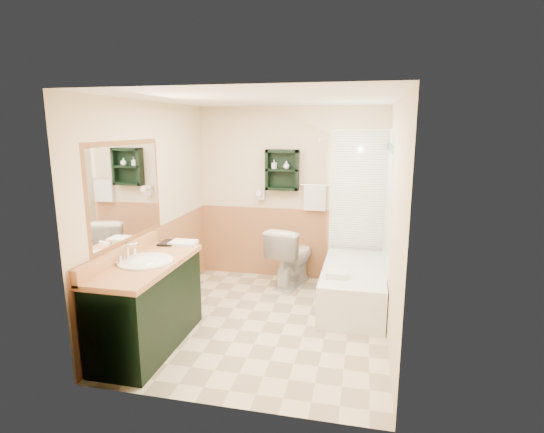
{
  "coord_description": "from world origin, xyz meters",
  "views": [
    {
      "loc": [
        1.01,
        -4.26,
        2.13
      ],
      "look_at": [
        0.03,
        0.2,
        1.16
      ],
      "focal_mm": 28.0,
      "sensor_mm": 36.0,
      "label": 1
    }
  ],
  "objects_px": {
    "hair_dryer": "(261,194)",
    "bathtub": "(353,287)",
    "vanity": "(148,305)",
    "toilet": "(292,256)",
    "soap_bottle_a": "(274,167)",
    "vanity_book": "(160,233)",
    "wall_shelf": "(282,170)",
    "soap_bottle_b": "(286,166)"
  },
  "relations": [
    {
      "from": "hair_dryer",
      "to": "bathtub",
      "type": "relative_size",
      "value": 0.16
    },
    {
      "from": "vanity",
      "to": "toilet",
      "type": "height_order",
      "value": "vanity"
    },
    {
      "from": "toilet",
      "to": "soap_bottle_a",
      "type": "bearing_deg",
      "value": -19.97
    },
    {
      "from": "vanity_book",
      "to": "soap_bottle_a",
      "type": "height_order",
      "value": "soap_bottle_a"
    },
    {
      "from": "wall_shelf",
      "to": "soap_bottle_b",
      "type": "distance_m",
      "value": 0.08
    },
    {
      "from": "soap_bottle_a",
      "to": "bathtub",
      "type": "bearing_deg",
      "value": -33.5
    },
    {
      "from": "wall_shelf",
      "to": "toilet",
      "type": "xyz_separation_m",
      "value": [
        0.18,
        -0.21,
        -1.15
      ]
    },
    {
      "from": "toilet",
      "to": "soap_bottle_b",
      "type": "distance_m",
      "value": 1.23
    },
    {
      "from": "soap_bottle_b",
      "to": "vanity_book",
      "type": "bearing_deg",
      "value": -126.22
    },
    {
      "from": "hair_dryer",
      "to": "soap_bottle_a",
      "type": "xyz_separation_m",
      "value": [
        0.19,
        -0.03,
        0.39
      ]
    },
    {
      "from": "toilet",
      "to": "soap_bottle_b",
      "type": "relative_size",
      "value": 7.66
    },
    {
      "from": "wall_shelf",
      "to": "vanity_book",
      "type": "relative_size",
      "value": 2.25
    },
    {
      "from": "hair_dryer",
      "to": "bathtub",
      "type": "height_order",
      "value": "hair_dryer"
    },
    {
      "from": "vanity",
      "to": "bathtub",
      "type": "relative_size",
      "value": 0.91
    },
    {
      "from": "bathtub",
      "to": "vanity_book",
      "type": "relative_size",
      "value": 6.15
    },
    {
      "from": "wall_shelf",
      "to": "vanity",
      "type": "xyz_separation_m",
      "value": [
        -0.89,
        -2.17,
        -1.12
      ]
    },
    {
      "from": "bathtub",
      "to": "toilet",
      "type": "relative_size",
      "value": 1.83
    },
    {
      "from": "hair_dryer",
      "to": "wall_shelf",
      "type": "bearing_deg",
      "value": -4.76
    },
    {
      "from": "vanity",
      "to": "soap_bottle_a",
      "type": "xyz_separation_m",
      "value": [
        0.79,
        2.16,
        1.16
      ]
    },
    {
      "from": "bathtub",
      "to": "soap_bottle_b",
      "type": "relative_size",
      "value": 14.01
    },
    {
      "from": "bathtub",
      "to": "soap_bottle_a",
      "type": "relative_size",
      "value": 12.5
    },
    {
      "from": "bathtub",
      "to": "toilet",
      "type": "bearing_deg",
      "value": 147.33
    },
    {
      "from": "vanity_book",
      "to": "soap_bottle_b",
      "type": "xyz_separation_m",
      "value": [
        1.12,
        1.53,
        0.62
      ]
    },
    {
      "from": "vanity_book",
      "to": "soap_bottle_a",
      "type": "xyz_separation_m",
      "value": [
        0.95,
        1.53,
        0.6
      ]
    },
    {
      "from": "vanity",
      "to": "soap_bottle_b",
      "type": "bearing_deg",
      "value": 66.21
    },
    {
      "from": "wall_shelf",
      "to": "hair_dryer",
      "type": "relative_size",
      "value": 2.29
    },
    {
      "from": "hair_dryer",
      "to": "toilet",
      "type": "height_order",
      "value": "hair_dryer"
    },
    {
      "from": "hair_dryer",
      "to": "vanity",
      "type": "relative_size",
      "value": 0.18
    },
    {
      "from": "wall_shelf",
      "to": "bathtub",
      "type": "xyz_separation_m",
      "value": [
        1.03,
        -0.76,
        -1.31
      ]
    },
    {
      "from": "bathtub",
      "to": "toilet",
      "type": "distance_m",
      "value": 1.02
    },
    {
      "from": "toilet",
      "to": "soap_bottle_a",
      "type": "height_order",
      "value": "soap_bottle_a"
    },
    {
      "from": "vanity",
      "to": "bathtub",
      "type": "bearing_deg",
      "value": 36.3
    },
    {
      "from": "hair_dryer",
      "to": "soap_bottle_b",
      "type": "bearing_deg",
      "value": -4.79
    },
    {
      "from": "soap_bottle_b",
      "to": "wall_shelf",
      "type": "bearing_deg",
      "value": 175.06
    },
    {
      "from": "bathtub",
      "to": "toilet",
      "type": "xyz_separation_m",
      "value": [
        -0.85,
        0.54,
        0.16
      ]
    },
    {
      "from": "bathtub",
      "to": "vanity_book",
      "type": "distance_m",
      "value": 2.35
    },
    {
      "from": "bathtub",
      "to": "vanity_book",
      "type": "bearing_deg",
      "value": -159.6
    },
    {
      "from": "hair_dryer",
      "to": "toilet",
      "type": "relative_size",
      "value": 0.29
    },
    {
      "from": "hair_dryer",
      "to": "vanity_book",
      "type": "xyz_separation_m",
      "value": [
        -0.76,
        -1.56,
        -0.21
      ]
    },
    {
      "from": "hair_dryer",
      "to": "vanity_book",
      "type": "distance_m",
      "value": 1.74
    },
    {
      "from": "soap_bottle_b",
      "to": "soap_bottle_a",
      "type": "bearing_deg",
      "value": 180.0
    },
    {
      "from": "soap_bottle_a",
      "to": "hair_dryer",
      "type": "bearing_deg",
      "value": 171.05
    }
  ]
}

